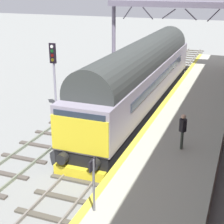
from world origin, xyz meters
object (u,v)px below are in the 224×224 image
Objects in this scene: waiting_passenger at (183,128)px; signal_post_near at (54,68)px; diesel_locomotive at (141,75)px; platform_number_sign at (93,177)px.

signal_post_near is at bearing 54.32° from waiting_passenger.
platform_number_sign is at bearing -80.61° from diesel_locomotive.
platform_number_sign is (2.06, -12.46, -0.23)m from diesel_locomotive.
signal_post_near is (-5.21, -2.12, 0.49)m from diesel_locomotive.
diesel_locomotive is 12.63m from platform_number_sign.
signal_post_near reaches higher than waiting_passenger.
signal_post_near is 2.78× the size of waiting_passenger.
diesel_locomotive is 7.82m from waiting_passenger.
signal_post_near is at bearing -157.84° from diesel_locomotive.
diesel_locomotive reaches higher than signal_post_near.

